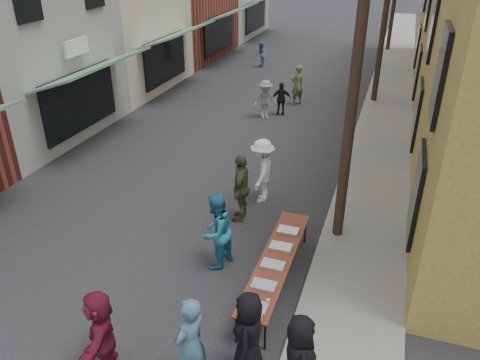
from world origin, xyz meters
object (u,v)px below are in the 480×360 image
Objects in this scene: serving_table at (276,260)px; guest_front_c at (216,231)px; utility_pole_near at (356,68)px; server at (299,360)px; utility_pole_mid at (387,3)px; catering_tray_sausage at (254,307)px; guest_front_a at (249,336)px.

guest_front_c reaches higher than serving_table.
server is at bearing -89.45° from utility_pole_near.
utility_pole_mid is (0.00, 12.00, 0.00)m from utility_pole_near.
serving_table is at bearing 90.00° from catering_tray_sausage.
catering_tray_sausage is 0.26× the size of guest_front_c.
catering_tray_sausage is at bearing -104.41° from utility_pole_near.
utility_pole_mid is at bearing 90.00° from utility_pole_near.
catering_tray_sausage is at bearing -90.00° from serving_table.
server reaches higher than guest_front_a.
guest_front_a is at bearing 46.88° from guest_front_c.
serving_table is at bearing 176.63° from guest_front_a.
server is at bearing 65.48° from guest_front_a.
server is (0.05, -5.21, -3.52)m from utility_pole_near.
server reaches higher than serving_table.
serving_table is 1.65m from catering_tray_sausage.
guest_front_a is at bearing -79.63° from catering_tray_sausage.
serving_table is at bearing -94.16° from utility_pole_mid.
guest_front_a is (0.15, -2.47, 0.18)m from serving_table.
catering_tray_sausage is at bearing 53.89° from guest_front_c.
utility_pole_near is at bearing 66.70° from serving_table.
guest_front_c is 1.10× the size of server.
guest_front_a is at bearing -100.38° from utility_pole_near.
utility_pole_near reaches higher than guest_front_a.
serving_table is at bearing -113.30° from utility_pole_near.
utility_pole_mid is 16.55m from catering_tray_sausage.
utility_pole_near is at bearing 162.76° from guest_front_a.
catering_tray_sausage is 0.28× the size of guest_front_a.
utility_pole_near is 5.14× the size of server.
serving_table is 2.28× the size of server.
guest_front_c is at bearing 19.67° from server.
utility_pole_near is 4.63m from serving_table.
catering_tray_sausage is 0.29× the size of server.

